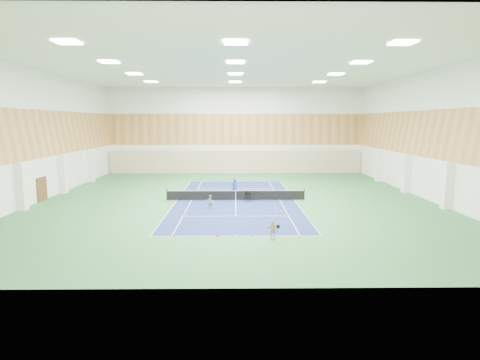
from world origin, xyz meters
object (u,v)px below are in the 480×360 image
child_apron (272,230)px  coach (234,188)px  child_court (211,202)px  ball_cart (248,197)px  tennis_net (236,194)px

child_apron → coach: bearing=108.2°
coach → child_court: (-1.99, -5.48, -0.30)m
ball_cart → child_apron: bearing=-97.4°
tennis_net → ball_cart: (1.14, -0.66, -0.10)m
coach → ball_cart: (1.27, -2.66, -0.41)m
child_apron → ball_cart: 12.05m
tennis_net → coach: bearing=93.7°
tennis_net → child_court: (-2.12, -3.48, 0.02)m
coach → child_apron: size_ratio=1.43×
child_apron → ball_cart: size_ratio=1.34×
coach → ball_cart: size_ratio=1.92×
coach → child_apron: 14.85m
coach → child_court: bearing=45.6°
tennis_net → child_apron: size_ratio=10.58×
tennis_net → child_apron: bearing=-79.9°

